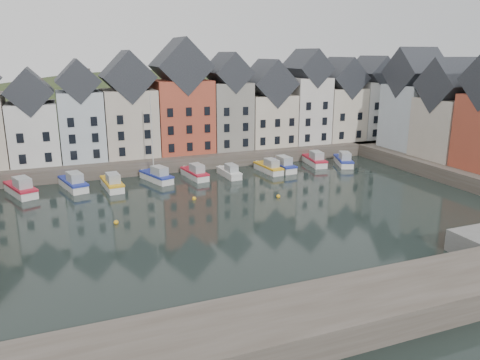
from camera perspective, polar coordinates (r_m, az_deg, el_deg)
ground at (r=51.74m, az=1.17°, el=-4.43°), size 260.00×260.00×0.00m
far_quay at (r=78.96m, az=-7.33°, el=3.12°), size 90.00×16.00×2.00m
right_quay at (r=75.49m, az=27.04°, el=0.99°), size 14.00×54.00×2.00m
near_wall at (r=29.55m, az=-0.17°, el=-18.50°), size 50.00×6.00×2.00m
hillside at (r=108.56m, az=-10.47°, el=-4.03°), size 153.60×70.40×64.00m
far_terrace at (r=76.65m, az=-4.80°, el=8.80°), size 72.37×8.16×17.78m
right_terrace at (r=76.82m, az=24.44°, el=7.55°), size 8.30×24.25×16.36m
mooring_buoys at (r=55.16m, az=-4.83°, el=-3.05°), size 20.50×5.50×0.50m
boat_a at (r=65.28m, az=-25.14°, el=-0.98°), size 4.45×7.29×2.68m
boat_b at (r=65.50m, az=-19.63°, el=-0.37°), size 3.71×7.13×2.62m
boat_c at (r=64.02m, az=-15.30°, el=-0.41°), size 2.52×6.59×2.48m
boat_d at (r=66.41m, az=-10.09°, el=0.51°), size 3.88×6.71×12.25m
boat_e at (r=67.43m, az=-5.50°, el=0.83°), size 2.73×6.42×2.39m
boat_f at (r=67.90m, az=-1.29°, el=0.94°), size 2.05×5.72×2.16m
boat_g at (r=70.55m, az=3.56°, el=1.52°), size 2.39×6.30×2.37m
boat_h at (r=71.85m, az=5.07°, el=1.78°), size 2.39×6.74×2.55m
boat_i at (r=76.08m, az=9.07°, el=2.41°), size 3.11×6.89×2.55m
boat_j at (r=76.78m, az=12.52°, el=2.33°), size 4.22×6.70×2.46m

